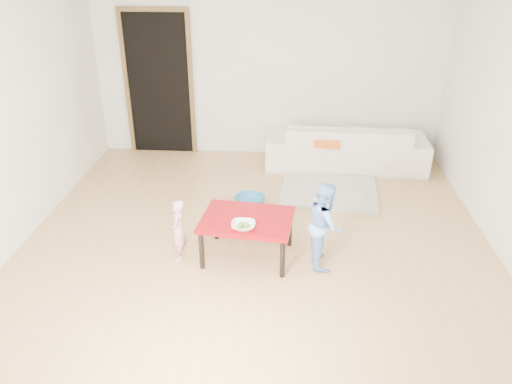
# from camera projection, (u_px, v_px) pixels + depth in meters

# --- Properties ---
(floor) EXTENTS (5.00, 5.00, 0.01)m
(floor) POSITION_uv_depth(u_px,v_px,m) (257.00, 237.00, 5.47)
(floor) COLOR tan
(floor) RESTS_ON ground
(back_wall) EXTENTS (5.00, 0.02, 2.60)m
(back_wall) POSITION_uv_depth(u_px,v_px,m) (268.00, 67.00, 7.12)
(back_wall) COLOR white
(back_wall) RESTS_ON floor
(left_wall) EXTENTS (0.02, 5.00, 2.60)m
(left_wall) POSITION_uv_depth(u_px,v_px,m) (11.00, 118.00, 5.03)
(left_wall) COLOR white
(left_wall) RESTS_ON floor
(doorway) EXTENTS (1.02, 0.08, 2.11)m
(doorway) POSITION_uv_depth(u_px,v_px,m) (159.00, 85.00, 7.32)
(doorway) COLOR brown
(doorway) RESTS_ON back_wall
(sofa) EXTENTS (2.27, 0.96, 0.65)m
(sofa) POSITION_uv_depth(u_px,v_px,m) (346.00, 144.00, 7.09)
(sofa) COLOR white
(sofa) RESTS_ON floor
(cushion) EXTENTS (0.49, 0.46, 0.11)m
(cushion) POSITION_uv_depth(u_px,v_px,m) (326.00, 140.00, 6.80)
(cushion) COLOR orange
(cushion) RESTS_ON sofa
(red_table) EXTENTS (0.97, 0.77, 0.45)m
(red_table) POSITION_uv_depth(u_px,v_px,m) (247.00, 237.00, 5.03)
(red_table) COLOR maroon
(red_table) RESTS_ON floor
(bowl) EXTENTS (0.23, 0.23, 0.06)m
(bowl) POSITION_uv_depth(u_px,v_px,m) (243.00, 226.00, 4.74)
(bowl) COLOR white
(bowl) RESTS_ON red_table
(broccoli) EXTENTS (0.12, 0.12, 0.06)m
(broccoli) POSITION_uv_depth(u_px,v_px,m) (243.00, 226.00, 4.74)
(broccoli) COLOR #2D5919
(broccoli) RESTS_ON red_table
(child_pink) EXTENTS (0.16, 0.24, 0.65)m
(child_pink) POSITION_uv_depth(u_px,v_px,m) (178.00, 230.00, 4.96)
(child_pink) COLOR pink
(child_pink) RESTS_ON floor
(child_blue) EXTENTS (0.36, 0.45, 0.88)m
(child_blue) POSITION_uv_depth(u_px,v_px,m) (325.00, 225.00, 4.84)
(child_blue) COLOR #69AAF3
(child_blue) RESTS_ON floor
(basin) EXTENTS (0.37, 0.37, 0.12)m
(basin) POSITION_uv_depth(u_px,v_px,m) (250.00, 201.00, 6.11)
(basin) COLOR teal
(basin) RESTS_ON floor
(blanket) EXTENTS (1.28, 1.09, 0.06)m
(blanket) POSITION_uv_depth(u_px,v_px,m) (329.00, 192.00, 6.40)
(blanket) COLOR beige
(blanket) RESTS_ON floor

